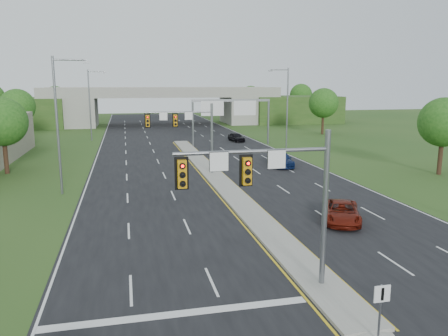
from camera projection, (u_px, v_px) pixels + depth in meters
ground at (321, 286)px, 19.46m from camera, size 240.00×240.00×0.00m
road at (196, 158)px, 52.97m from camera, size 24.00×160.00×0.02m
median at (216, 178)px, 41.46m from camera, size 2.00×54.00×0.16m
median_nose at (370, 333)px, 15.61m from camera, size 2.00×2.00×0.16m
lane_markings at (200, 167)px, 47.01m from camera, size 23.72×160.00×0.01m
signal_mast_near at (276, 186)px, 18.00m from camera, size 6.62×0.60×7.00m
signal_mast_far at (189, 128)px, 41.93m from camera, size 6.62×0.60×7.00m
keep_right_sign at (381, 304)px, 14.84m from camera, size 0.60×0.13×2.20m
sign_gantry at (230, 109)px, 62.92m from camera, size 11.58×0.44×6.67m
overpass at (163, 108)px, 95.37m from camera, size 80.00×14.00×8.10m
lightpole_l_mid at (60, 119)px, 34.56m from camera, size 2.85×0.25×11.00m
lightpole_l_far at (91, 102)px, 68.06m from camera, size 2.85×0.25×11.00m
lightpole_r_far at (286, 104)px, 59.48m from camera, size 2.85×0.25×11.00m
tree_l_near at (2, 122)px, 42.85m from camera, size 4.80×4.80×7.60m
tree_l_mid at (17, 106)px, 65.85m from camera, size 5.20×5.20×8.12m
tree_r_near at (444, 122)px, 42.40m from camera, size 4.80×4.80×7.60m
tree_r_mid at (324, 103)px, 76.72m from camera, size 5.20×5.20×8.12m
tree_back_b at (56, 98)px, 103.19m from camera, size 5.60×5.60×8.32m
tree_back_c at (251, 97)px, 113.62m from camera, size 5.60×5.60×8.32m
tree_back_d at (301, 95)px, 116.60m from camera, size 6.00×6.00×8.85m
car_far_a at (342, 212)px, 28.37m from camera, size 3.92×5.21×1.32m
car_far_b at (281, 159)px, 47.54m from camera, size 2.65×5.31×1.48m
car_far_c at (236, 137)px, 67.92m from camera, size 2.20×4.17×1.35m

